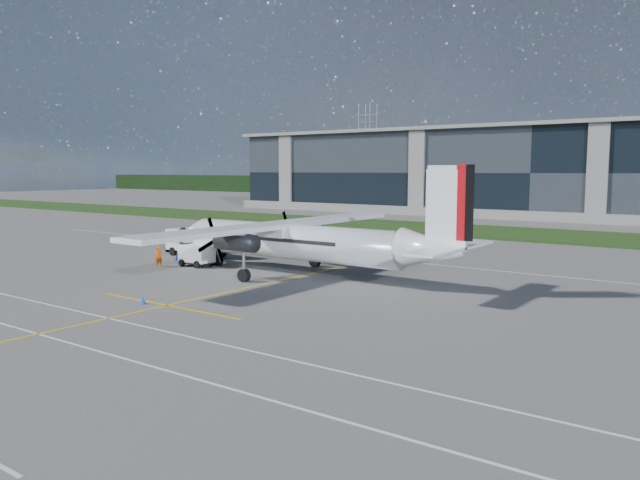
# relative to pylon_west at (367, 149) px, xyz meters

# --- Properties ---
(ground) EXTENTS (400.00, 400.00, 0.00)m
(ground) POSITION_rel_pylon_west_xyz_m (80.00, -110.00, -15.00)
(ground) COLOR #5B5957
(ground) RESTS_ON ground
(grass_strip) EXTENTS (400.00, 18.00, 0.04)m
(grass_strip) POSITION_rel_pylon_west_xyz_m (80.00, -102.00, -14.98)
(grass_strip) COLOR #193A10
(grass_strip) RESTS_ON ground
(terminal_building) EXTENTS (120.00, 20.00, 15.00)m
(terminal_building) POSITION_rel_pylon_west_xyz_m (80.00, -70.00, -7.50)
(terminal_building) COLOR black
(terminal_building) RESTS_ON ground
(tree_line) EXTENTS (400.00, 6.00, 6.00)m
(tree_line) POSITION_rel_pylon_west_xyz_m (80.00, -10.00, -12.00)
(tree_line) COLOR black
(tree_line) RESTS_ON ground
(pylon_west) EXTENTS (9.00, 4.60, 30.00)m
(pylon_west) POSITION_rel_pylon_west_xyz_m (0.00, 0.00, 0.00)
(pylon_west) COLOR gray
(pylon_west) RESTS_ON ground
(yellow_taxiway_centerline) EXTENTS (0.20, 70.00, 0.01)m
(yellow_taxiway_centerline) POSITION_rel_pylon_west_xyz_m (83.00, -140.00, -14.99)
(yellow_taxiway_centerline) COLOR yellow
(yellow_taxiway_centerline) RESTS_ON ground
(white_lane_line) EXTENTS (90.00, 0.15, 0.01)m
(white_lane_line) POSITION_rel_pylon_west_xyz_m (80.00, -164.00, -14.99)
(white_lane_line) COLOR white
(white_lane_line) RESTS_ON ground
(turboprop_aircraft) EXTENTS (26.73, 27.72, 8.31)m
(turboprop_aircraft) POSITION_rel_pylon_west_xyz_m (83.26, -143.27, -10.84)
(turboprop_aircraft) COLOR white
(turboprop_aircraft) RESTS_ON ground
(fuel_tanker_truck) EXTENTS (6.99, 2.27, 2.62)m
(fuel_tanker_truck) POSITION_rel_pylon_west_xyz_m (68.15, -140.23, -13.69)
(fuel_tanker_truck) COLOR white
(fuel_tanker_truck) RESTS_ON ground
(baggage_tug) EXTENTS (3.03, 1.82, 1.82)m
(baggage_tug) POSITION_rel_pylon_west_xyz_m (73.00, -144.40, -14.09)
(baggage_tug) COLOR white
(baggage_tug) RESTS_ON ground
(ground_crew_person) EXTENTS (0.73, 0.91, 2.00)m
(ground_crew_person) POSITION_rel_pylon_west_xyz_m (70.83, -146.56, -14.00)
(ground_crew_person) COLOR #F25907
(ground_crew_person) RESTS_ON ground
(safety_cone_nose_stbd) EXTENTS (0.36, 0.36, 0.50)m
(safety_cone_nose_stbd) POSITION_rel_pylon_west_xyz_m (71.02, -141.16, -14.75)
(safety_cone_nose_stbd) COLOR blue
(safety_cone_nose_stbd) RESTS_ON ground
(safety_cone_portwing) EXTENTS (0.36, 0.36, 0.50)m
(safety_cone_portwing) POSITION_rel_pylon_west_xyz_m (81.50, -156.56, -14.75)
(safety_cone_portwing) COLOR blue
(safety_cone_portwing) RESTS_ON ground
(safety_cone_stbdwing) EXTENTS (0.36, 0.36, 0.50)m
(safety_cone_stbdwing) POSITION_rel_pylon_west_xyz_m (80.41, -129.81, -14.75)
(safety_cone_stbdwing) COLOR blue
(safety_cone_stbdwing) RESTS_ON ground
(safety_cone_fwd) EXTENTS (0.36, 0.36, 0.50)m
(safety_cone_fwd) POSITION_rel_pylon_west_xyz_m (69.04, -143.14, -14.75)
(safety_cone_fwd) COLOR blue
(safety_cone_fwd) RESTS_ON ground
(safety_cone_nose_port) EXTENTS (0.36, 0.36, 0.50)m
(safety_cone_nose_port) POSITION_rel_pylon_west_xyz_m (70.76, -144.18, -14.75)
(safety_cone_nose_port) COLOR blue
(safety_cone_nose_port) RESTS_ON ground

